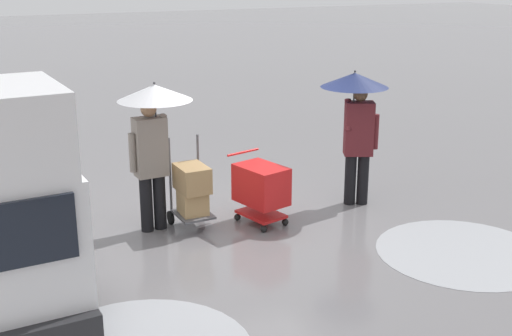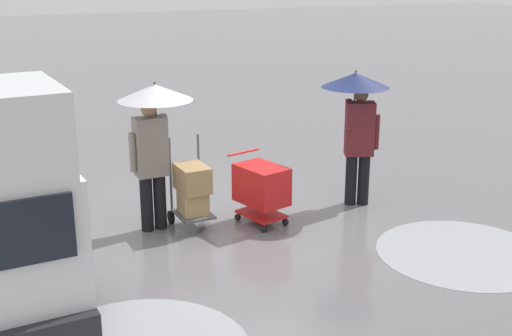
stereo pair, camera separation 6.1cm
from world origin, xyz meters
TOP-DOWN VIEW (x-y plane):
  - ground_plane at (0.00, 0.00)m, footprint 90.00×90.00m
  - slush_patch_under_van at (-1.99, 2.25)m, footprint 2.30×2.30m
  - shopping_cart_vendor at (-0.01, 0.15)m, footprint 0.74×0.93m
  - hand_dolly_boxes at (0.98, -0.11)m, footprint 0.54×0.72m
  - pedestrian_pink_side at (1.45, -0.29)m, footprint 1.04×1.04m
  - pedestrian_black_side at (-1.69, 0.03)m, footprint 1.04×1.04m

SIDE VIEW (x-z plane):
  - ground_plane at x=0.00m, z-range 0.00..0.00m
  - slush_patch_under_van at x=-1.99m, z-range 0.00..0.01m
  - shopping_cart_vendor at x=-0.01m, z-range 0.06..1.08m
  - hand_dolly_boxes at x=0.98m, z-range -0.07..1.25m
  - pedestrian_pink_side at x=1.45m, z-range 0.51..2.66m
  - pedestrian_black_side at x=-1.69m, z-range 0.51..2.66m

